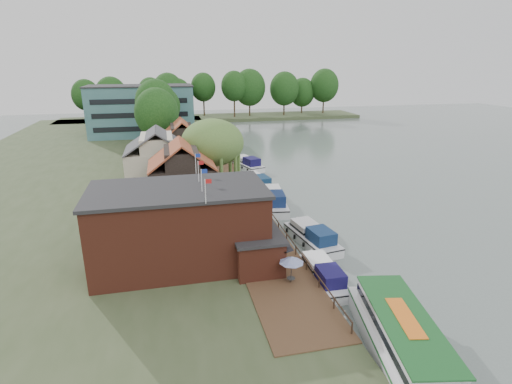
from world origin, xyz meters
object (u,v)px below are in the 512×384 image
cruiser_2 (273,198)px  willow (213,157)px  umbrella_1 (269,238)px  umbrella_2 (263,230)px  cruiser_1 (312,234)px  tour_boat (407,345)px  cottage_a (182,175)px  cottage_b (158,158)px  umbrella_0 (291,269)px  cruiser_4 (247,162)px  pub (202,224)px  cruiser_0 (323,272)px  umbrella_3 (261,219)px  cottage_c (182,145)px  cruiser_3 (256,181)px  swan (344,318)px  umbrella_4 (249,207)px  hotel_block (142,110)px

cruiser_2 → willow: bearing=153.4°
umbrella_1 → umbrella_2: size_ratio=1.00×
cruiser_1 → tour_boat: bearing=-100.6°
cottage_a → cruiser_1: 18.03m
cottage_b → willow: size_ratio=0.92×
tour_boat → umbrella_2: bearing=116.4°
umbrella_0 → cruiser_2: umbrella_0 is taller
cottage_b → cruiser_4: size_ratio=0.98×
pub → umbrella_1: pub is taller
umbrella_0 → umbrella_2: bearing=92.0°
cruiser_0 → umbrella_1: bearing=124.5°
cruiser_0 → tour_boat: (1.30, -10.75, 0.53)m
cruiser_2 → cruiser_1: bearing=-76.7°
cottage_b → willow: 9.07m
cottage_b → umbrella_3: bearing=-60.5°
willow → tour_boat: bearing=-77.5°
cottage_a → umbrella_0: cottage_a is taller
umbrella_2 → umbrella_3: size_ratio=1.00×
cottage_c → cruiser_4: 12.41m
cottage_c → cruiser_1: (11.90, -30.92, -4.08)m
cottage_a → umbrella_0: 22.28m
cruiser_3 → cruiser_1: bearing=-95.2°
cottage_a → swan: 27.73m
cottage_a → cottage_c: same height
cottage_a → willow: bearing=48.0°
cottage_b → cottage_c: 9.85m
umbrella_4 → cruiser_4: bearing=78.9°
umbrella_4 → cruiser_0: size_ratio=0.27×
cottage_a → umbrella_3: 12.47m
cruiser_1 → tour_boat: 18.44m
umbrella_3 → umbrella_4: 3.85m
cruiser_2 → cruiser_4: size_ratio=1.10×
cruiser_0 → cruiser_1: (1.86, 7.68, 0.11)m
umbrella_2 → cruiser_3: size_ratio=0.24×
cruiser_1 → tour_boat: tour_boat is taller
umbrella_0 → umbrella_3: (0.15, 11.47, 0.00)m
cottage_b → swan: size_ratio=21.82×
umbrella_0 → umbrella_1: size_ratio=1.00×
cottage_b → umbrella_0: bearing=-70.8°
cruiser_2 → cruiser_4: 20.98m
cruiser_3 → tour_boat: (0.90, -38.98, 0.37)m
swan → hotel_block: bearing=102.2°
cruiser_0 → cruiser_1: size_ratio=0.92×
willow → umbrella_1: 19.93m
cottage_c → umbrella_3: 29.19m
willow → umbrella_2: bearing=-80.4°
tour_boat → cruiser_1: bearing=99.5°
umbrella_2 → tour_boat: (4.91, -18.07, -0.70)m
hotel_block → cruiser_1: (19.90, -67.92, -5.98)m
cruiser_2 → umbrella_2: bearing=-101.6°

